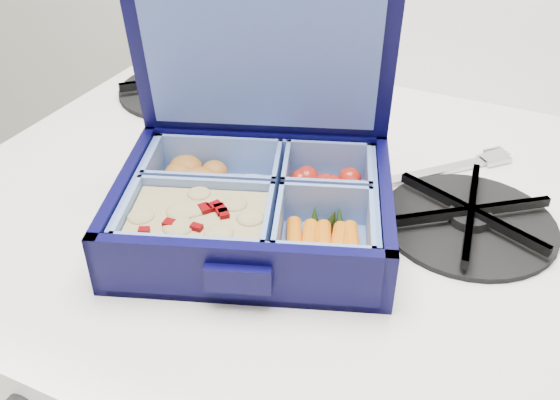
% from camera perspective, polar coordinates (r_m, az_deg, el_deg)
% --- Properties ---
extents(bento_box, '(0.30, 0.26, 0.06)m').
position_cam_1_polar(bento_box, '(0.57, -2.40, -0.69)').
color(bento_box, black).
rests_on(bento_box, stove).
extents(burner_grate, '(0.22, 0.22, 0.02)m').
position_cam_1_polar(burner_grate, '(0.62, 16.99, -1.34)').
color(burner_grate, black).
rests_on(burner_grate, stove).
extents(burner_grate_rear, '(0.22, 0.22, 0.02)m').
position_cam_1_polar(burner_grate_rear, '(0.86, -8.54, 10.39)').
color(burner_grate_rear, black).
rests_on(burner_grate_rear, stove).
extents(fork, '(0.16, 0.16, 0.01)m').
position_cam_1_polar(fork, '(0.68, 12.82, 2.28)').
color(fork, '#B4B4B4').
rests_on(fork, stove).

